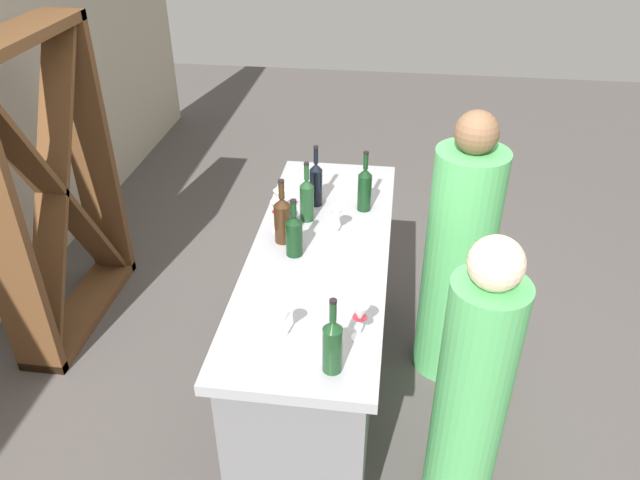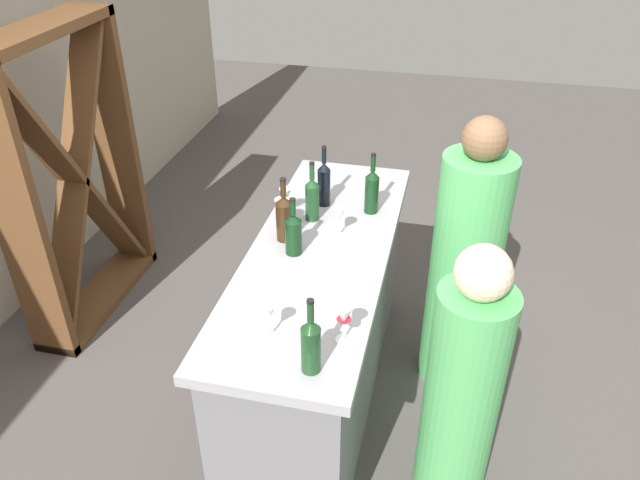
% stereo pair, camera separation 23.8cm
% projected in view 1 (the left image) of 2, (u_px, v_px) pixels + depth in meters
% --- Properties ---
extents(ground_plane, '(12.00, 12.00, 0.00)m').
position_uv_depth(ground_plane, '(320.00, 394.00, 3.50)').
color(ground_plane, '#4C4744').
extents(bar_counter, '(1.90, 0.66, 0.99)m').
position_uv_depth(bar_counter, '(320.00, 327.00, 3.23)').
color(bar_counter, slate).
rests_on(bar_counter, ground).
extents(wine_rack, '(1.11, 0.28, 1.83)m').
position_uv_depth(wine_rack, '(52.00, 192.00, 3.61)').
color(wine_rack, brown).
rests_on(wine_rack, ground).
extents(wine_bottle_leftmost_olive_green, '(0.07, 0.07, 0.32)m').
position_uv_depth(wine_bottle_leftmost_olive_green, '(333.00, 344.00, 2.22)').
color(wine_bottle_leftmost_olive_green, '#193D1E').
rests_on(wine_bottle_leftmost_olive_green, bar_counter).
extents(wine_bottle_second_left_dark_green, '(0.08, 0.08, 0.29)m').
position_uv_depth(wine_bottle_second_left_dark_green, '(294.00, 234.00, 2.87)').
color(wine_bottle_second_left_dark_green, black).
rests_on(wine_bottle_second_left_dark_green, bar_counter).
extents(wine_bottle_center_amber_brown, '(0.08, 0.08, 0.33)m').
position_uv_depth(wine_bottle_center_amber_brown, '(282.00, 219.00, 2.96)').
color(wine_bottle_center_amber_brown, '#331E0F').
rests_on(wine_bottle_center_amber_brown, bar_counter).
extents(wine_bottle_second_right_olive_green, '(0.07, 0.07, 0.32)m').
position_uv_depth(wine_bottle_second_right_olive_green, '(307.00, 199.00, 3.13)').
color(wine_bottle_second_right_olive_green, '#193D1E').
rests_on(wine_bottle_second_right_olive_green, bar_counter).
extents(wine_bottle_rightmost_dark_green, '(0.07, 0.07, 0.33)m').
position_uv_depth(wine_bottle_rightmost_dark_green, '(365.00, 188.00, 3.22)').
color(wine_bottle_rightmost_dark_green, black).
rests_on(wine_bottle_rightmost_dark_green, bar_counter).
extents(wine_bottle_far_right_near_black, '(0.07, 0.07, 0.34)m').
position_uv_depth(wine_bottle_far_right_near_black, '(316.00, 183.00, 3.27)').
color(wine_bottle_far_right_near_black, black).
rests_on(wine_bottle_far_right_near_black, bar_counter).
extents(wine_glass_near_left, '(0.07, 0.07, 0.17)m').
position_uv_depth(wine_glass_near_left, '(360.00, 315.00, 2.37)').
color(wine_glass_near_left, white).
rests_on(wine_glass_near_left, bar_counter).
extents(wine_glass_near_center, '(0.07, 0.07, 0.16)m').
position_uv_depth(wine_glass_near_center, '(336.00, 216.00, 3.01)').
color(wine_glass_near_center, white).
rests_on(wine_glass_near_center, bar_counter).
extents(wine_glass_near_right, '(0.06, 0.06, 0.16)m').
position_uv_depth(wine_glass_near_right, '(284.00, 317.00, 2.36)').
color(wine_glass_near_right, white).
rests_on(wine_glass_near_right, bar_counter).
extents(wine_glass_far_left, '(0.07, 0.07, 0.17)m').
position_uv_depth(wine_glass_far_left, '(278.00, 211.00, 3.05)').
color(wine_glass_far_left, white).
rests_on(wine_glass_far_left, bar_counter).
extents(wine_glass_far_center, '(0.06, 0.06, 0.16)m').
position_uv_depth(wine_glass_far_center, '(280.00, 198.00, 3.15)').
color(wine_glass_far_center, white).
rests_on(wine_glass_far_center, bar_counter).
extents(person_left_guest, '(0.47, 0.47, 1.58)m').
position_uv_depth(person_left_guest, '(458.00, 262.00, 3.33)').
color(person_left_guest, '#4CA559').
rests_on(person_left_guest, ground).
extents(person_center_guest, '(0.32, 0.32, 1.43)m').
position_uv_depth(person_center_guest, '(473.00, 389.00, 2.63)').
color(person_center_guest, '#4CA559').
rests_on(person_center_guest, ground).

